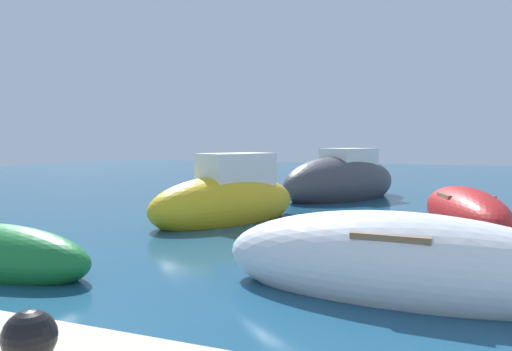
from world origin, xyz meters
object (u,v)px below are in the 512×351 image
(moored_boat_4, at_px, (341,182))
(moored_boat_7, at_px, (465,212))
(moored_boat_2, at_px, (227,200))
(moored_boat_1, at_px, (396,265))

(moored_boat_4, bearing_deg, moored_boat_7, 68.33)
(moored_boat_2, distance_m, moored_boat_7, 5.91)
(moored_boat_1, height_order, moored_boat_2, moored_boat_2)
(moored_boat_4, relative_size, moored_boat_7, 1.26)
(moored_boat_7, bearing_deg, moored_boat_1, 152.72)
(moored_boat_2, bearing_deg, moored_boat_4, -170.64)
(moored_boat_1, xyz_separation_m, moored_boat_4, (-3.01, 10.82, 0.20))
(moored_boat_2, height_order, moored_boat_7, moored_boat_2)
(moored_boat_1, distance_m, moored_boat_7, 6.14)
(moored_boat_1, height_order, moored_boat_7, moored_boat_1)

